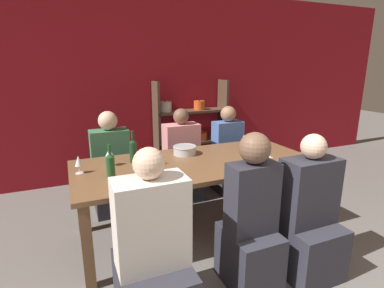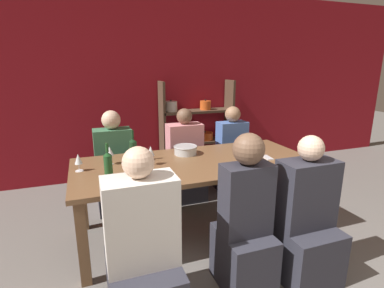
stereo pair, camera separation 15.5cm
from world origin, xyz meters
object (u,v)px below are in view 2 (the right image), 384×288
object	(u,v)px
shelf_unit	(197,138)
person_near_c	(244,232)
person_far_b	(231,160)
wine_bottle_dark	(108,164)
person_far_a	(184,166)
mixing_bowl	(185,150)
wine_bottle_green	(133,149)
wine_glass_red_c	(110,151)
wine_glass_red_b	(246,140)
wine_glass_empty_b	(248,158)
wine_glass_empty_c	(147,164)
person_far_c	(115,173)
dining_table	(196,169)
wine_glass_empty_a	(78,160)
person_near_b	(303,227)
wine_glass_empty_d	(253,147)
cell_phone	(267,158)
wine_glass_red_a	(151,152)
person_near_a	(143,261)

from	to	relation	value
shelf_unit	person_near_c	distance (m)	2.58
shelf_unit	person_far_b	size ratio (longest dim) A/B	1.25
person_far_b	wine_bottle_dark	bearing A→B (deg)	31.08
person_far_a	mixing_bowl	bearing A→B (deg)	72.85
wine_bottle_green	wine_glass_red_c	distance (m)	0.22
wine_bottle_dark	wine_glass_red_b	bearing A→B (deg)	13.95
mixing_bowl	person_far_a	distance (m)	0.71
wine_glass_empty_b	person_near_c	bearing A→B (deg)	-120.88
mixing_bowl	wine_glass_empty_c	bearing A→B (deg)	-135.15
shelf_unit	person_far_c	size ratio (longest dim) A/B	1.22
dining_table	wine_glass_empty_b	size ratio (longest dim) A/B	16.71
wine_bottle_dark	wine_glass_empty_c	distance (m)	0.32
wine_glass_red_c	person_near_c	distance (m)	1.41
wine_bottle_dark	wine_glass_empty_a	bearing A→B (deg)	132.92
person_far_a	wine_glass_empty_b	bearing A→B (deg)	99.60
wine_glass_empty_c	person_near_b	distance (m)	1.34
wine_bottle_dark	person_far_b	distance (m)	1.98
mixing_bowl	wine_glass_empty_d	size ratio (longest dim) A/B	1.64
wine_glass_empty_a	person_near_b	distance (m)	1.95
wine_glass_empty_c	wine_glass_empty_d	bearing A→B (deg)	8.20
cell_phone	person_near_b	distance (m)	0.83
cell_phone	wine_glass_red_c	bearing A→B (deg)	167.36
wine_glass_empty_c	wine_glass_red_a	bearing A→B (deg)	72.23
wine_glass_empty_c	shelf_unit	bearing A→B (deg)	58.36
wine_bottle_dark	wine_bottle_green	bearing A→B (deg)	53.45
cell_phone	person_far_b	world-z (taller)	person_far_b
mixing_bowl	wine_bottle_green	size ratio (longest dim) A/B	0.79
wine_glass_empty_b	cell_phone	size ratio (longest dim) A/B	0.89
wine_glass_empty_d	wine_glass_red_c	world-z (taller)	wine_glass_red_c
person_far_c	person_near_a	bearing A→B (deg)	89.94
mixing_bowl	wine_glass_red_b	xyz separation A→B (m)	(0.69, -0.05, 0.06)
wine_glass_empty_c	person_near_a	distance (m)	0.81
person_near_c	person_far_c	world-z (taller)	person_near_c
dining_table	wine_glass_empty_a	bearing A→B (deg)	174.83
wine_glass_red_b	person_far_c	size ratio (longest dim) A/B	0.13
dining_table	person_far_b	world-z (taller)	person_far_b
mixing_bowl	person_far_a	size ratio (longest dim) A/B	0.22
wine_bottle_dark	wine_glass_empty_c	bearing A→B (deg)	-14.52
wine_glass_empty_b	cell_phone	xyz separation A→B (m)	(0.35, 0.21, -0.09)
wine_bottle_dark	wine_glass_red_c	xyz separation A→B (m)	(0.04, 0.35, 0.01)
wine_glass_empty_b	cell_phone	bearing A→B (deg)	31.22
mixing_bowl	wine_bottle_green	distance (m)	0.56
person_near_a	person_far_a	bearing A→B (deg)	63.59
wine_glass_empty_d	person_near_a	size ratio (longest dim) A/B	0.13
wine_bottle_dark	wine_glass_empty_d	distance (m)	1.41
dining_table	wine_glass_empty_d	distance (m)	0.62
person_far_a	person_near_b	world-z (taller)	person_near_b
wine_glass_red_a	wine_bottle_dark	bearing A→B (deg)	-153.46
wine_glass_red_a	person_far_c	size ratio (longest dim) A/B	0.16
wine_bottle_green	wine_glass_empty_a	size ratio (longest dim) A/B	1.99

